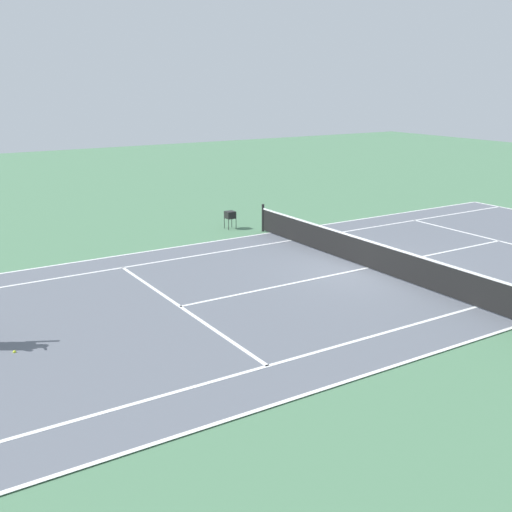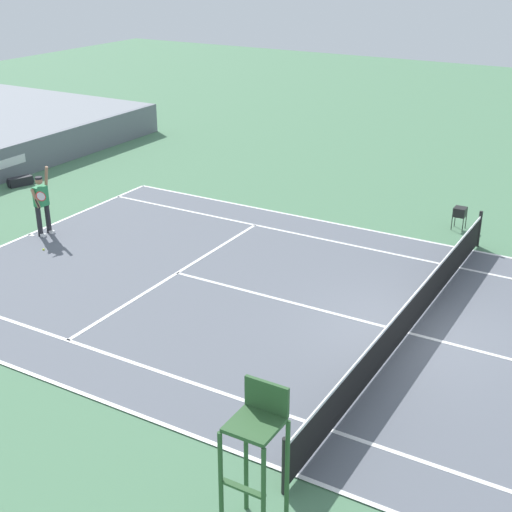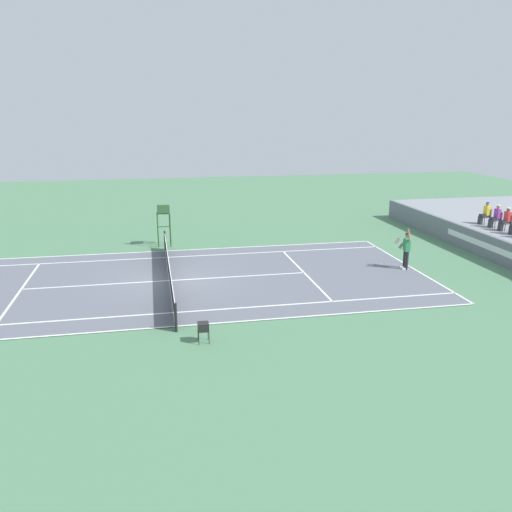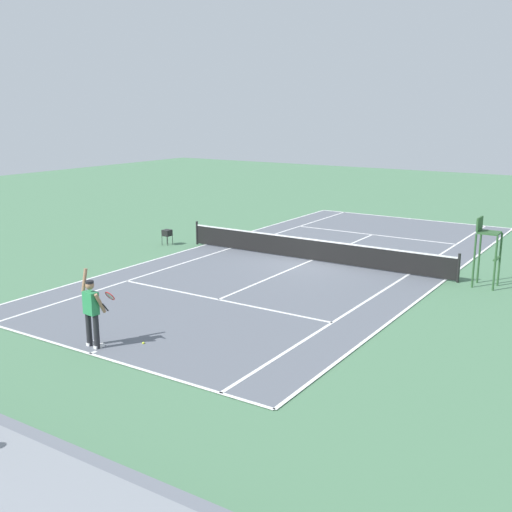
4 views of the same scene
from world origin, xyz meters
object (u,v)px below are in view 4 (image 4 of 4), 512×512
at_px(tennis_ball, 143,343).
at_px(umpire_chair, 486,243).
at_px(tennis_player, 92,311).
at_px(ball_hopper, 167,233).

distance_m(tennis_ball, umpire_chair, 12.38).
bearing_deg(tennis_player, umpire_chair, -121.72).
bearing_deg(ball_hopper, tennis_ball, 128.07).
bearing_deg(umpire_chair, tennis_ball, 59.88).
bearing_deg(umpire_chair, ball_hopper, 3.53).
xyz_separation_m(umpire_chair, ball_hopper, (13.82, 0.85, -0.98)).
height_order(tennis_player, tennis_ball, tennis_player).
xyz_separation_m(tennis_ball, ball_hopper, (7.66, -9.77, 0.54)).
relative_size(tennis_ball, umpire_chair, 0.03).
relative_size(tennis_player, tennis_ball, 30.63).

